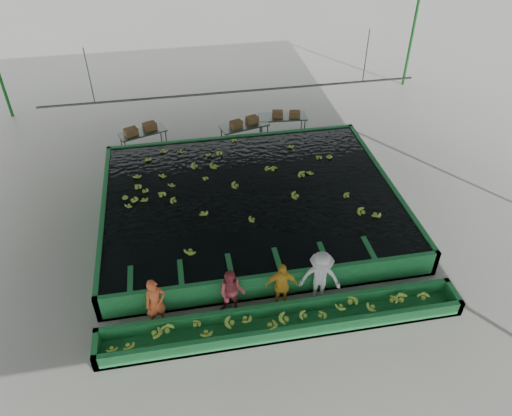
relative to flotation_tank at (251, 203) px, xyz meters
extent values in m
plane|color=gray|center=(0.00, -1.50, -0.45)|extent=(80.00, 80.00, 0.00)
cube|color=slate|center=(0.00, -1.50, 4.55)|extent=(20.00, 22.00, 0.04)
cube|color=black|center=(0.00, 0.00, 0.40)|extent=(9.70, 7.70, 0.00)
cylinder|color=#59605B|center=(0.00, 3.50, 2.55)|extent=(0.08, 0.08, 14.00)
cylinder|color=#59605B|center=(-5.00, 3.50, 3.55)|extent=(0.04, 0.04, 2.00)
cylinder|color=#59605B|center=(5.00, 3.50, 3.55)|extent=(0.04, 0.04, 2.00)
imported|color=#DD5C2D|center=(-3.33, -4.30, 0.34)|extent=(0.67, 0.55, 1.58)
imported|color=#AD3D48|center=(-1.28, -4.30, 0.32)|extent=(0.87, 0.76, 1.54)
imported|color=gold|center=(0.10, -4.30, 0.34)|extent=(0.96, 0.47, 1.58)
imported|color=silver|center=(1.21, -4.30, 0.44)|extent=(1.29, 0.95, 1.78)
camera|label=1|loc=(-2.32, -13.53, 10.53)|focal=35.00mm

